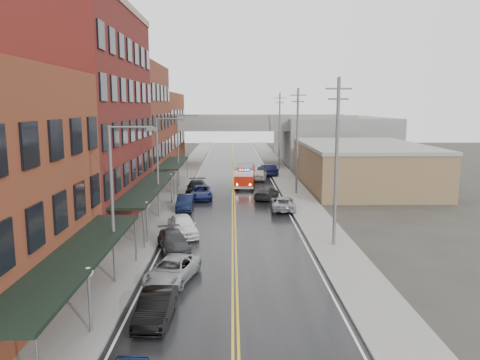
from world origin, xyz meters
name	(u,v)px	position (x,y,z in m)	size (l,w,h in m)	color
ground	(236,357)	(0.00, 0.00, 0.00)	(220.00, 220.00, 0.00)	#2D2B26
road	(234,203)	(0.00, 30.00, 0.01)	(11.00, 160.00, 0.02)	black
sidewalk_left	(163,203)	(-7.30, 30.00, 0.07)	(3.00, 160.00, 0.15)	slate
sidewalk_right	(304,203)	(7.30, 30.00, 0.07)	(3.00, 160.00, 0.15)	slate
curb_left	(179,203)	(-5.65, 30.00, 0.07)	(0.30, 160.00, 0.15)	gray
curb_right	(288,203)	(5.65, 30.00, 0.07)	(0.30, 160.00, 0.15)	gray
brick_building_b	(78,118)	(-13.30, 23.00, 9.00)	(9.00, 20.00, 18.00)	#541816
brick_building_c	(125,127)	(-13.30, 40.50, 7.50)	(9.00, 15.00, 15.00)	brown
brick_building_far	(150,131)	(-13.30, 58.00, 6.00)	(9.00, 20.00, 12.00)	brown
tan_building	(362,167)	(16.00, 40.00, 2.50)	(14.00, 22.00, 5.00)	brown
right_far_block	(329,138)	(18.00, 70.00, 4.00)	(18.00, 30.00, 8.00)	slate
awning_0	(78,256)	(-7.49, 4.00, 2.99)	(2.60, 16.00, 3.09)	black
awning_1	(148,187)	(-7.49, 23.00, 2.99)	(2.60, 18.00, 3.09)	black
awning_2	(173,163)	(-7.49, 40.50, 2.99)	(2.60, 13.00, 3.09)	black
globe_lamp_0	(89,285)	(-6.40, 2.00, 2.31)	(0.44, 0.44, 3.12)	#59595B
globe_lamp_1	(147,213)	(-6.40, 16.00, 2.31)	(0.44, 0.44, 3.12)	#59595B
globe_lamp_2	(171,182)	(-6.40, 30.00, 2.31)	(0.44, 0.44, 3.12)	#59595B
street_lamp_0	(116,195)	(-6.55, 8.00, 5.19)	(2.64, 0.22, 9.00)	#59595B
street_lamp_1	(160,161)	(-6.55, 24.00, 5.19)	(2.64, 0.22, 9.00)	#59595B
street_lamp_2	(180,146)	(-6.55, 40.00, 5.19)	(2.64, 0.22, 9.00)	#59595B
utility_pole_0	(336,160)	(7.20, 15.00, 6.31)	(1.80, 0.24, 12.00)	#59595B
utility_pole_1	(297,139)	(7.20, 35.00, 6.31)	(1.80, 0.24, 12.00)	#59595B
utility_pole_2	(279,130)	(7.20, 55.00, 6.31)	(1.80, 0.24, 12.00)	#59595B
overpass	(233,130)	(0.00, 62.00, 5.99)	(40.00, 10.00, 7.50)	slate
fire_truck	(245,175)	(1.45, 40.21, 1.43)	(3.30, 7.36, 2.63)	#B21908
parked_car_left_1	(156,307)	(-3.74, 3.28, 0.69)	(1.45, 4.16, 1.37)	black
parked_car_left_2	(172,270)	(-3.60, 8.39, 0.67)	(2.21, 4.79, 1.33)	#93969A
parked_car_left_3	(173,241)	(-4.25, 14.08, 0.67)	(1.89, 4.65, 1.35)	#292A2C
parked_car_left_4	(183,225)	(-4.01, 18.00, 0.81)	(1.92, 4.78, 1.63)	white
parked_car_left_5	(185,202)	(-4.74, 27.20, 0.72)	(1.52, 4.37, 1.44)	black
parked_car_left_6	(200,192)	(-3.61, 32.62, 0.72)	(2.39, 5.18, 1.44)	#151B4F
parked_car_left_7	(197,188)	(-4.19, 34.80, 0.81)	(2.28, 5.60, 1.63)	black
parked_car_right_0	(283,203)	(4.76, 26.81, 0.68)	(2.27, 4.93, 1.37)	gray
parked_car_right_1	(267,193)	(3.60, 32.35, 0.68)	(1.90, 4.66, 1.35)	#252527
parked_car_right_2	(260,175)	(3.60, 45.19, 0.75)	(1.76, 4.38, 1.49)	silver
parked_car_right_3	(268,170)	(5.00, 49.59, 0.82)	(1.73, 4.96, 1.63)	black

